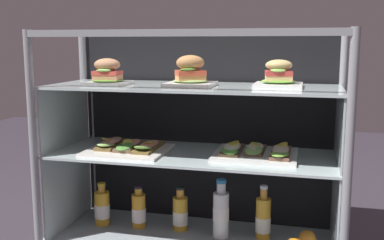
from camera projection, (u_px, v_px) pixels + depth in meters
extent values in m
cylinder|color=gray|center=(33.00, 146.00, 1.89)|extent=(0.03, 0.03, 0.95)
cylinder|color=gray|center=(348.00, 165.00, 1.59)|extent=(0.03, 0.03, 0.95)
cylinder|color=gray|center=(85.00, 127.00, 2.32)|extent=(0.03, 0.03, 0.95)
cylinder|color=gray|center=(340.00, 139.00, 2.02)|extent=(0.03, 0.03, 0.95)
cube|color=gray|center=(177.00, 33.00, 1.66)|extent=(1.23, 0.03, 0.03)
cube|color=black|center=(204.00, 128.00, 2.18)|extent=(1.20, 0.01, 0.90)
cube|color=silver|center=(68.00, 187.00, 2.14)|extent=(0.01, 0.42, 0.37)
cube|color=silver|center=(335.00, 209.00, 1.85)|extent=(0.01, 0.42, 0.37)
cube|color=silver|center=(192.00, 155.00, 1.96)|extent=(1.22, 0.44, 0.01)
cube|color=silver|center=(65.00, 116.00, 2.08)|extent=(0.01, 0.42, 0.28)
cube|color=silver|center=(339.00, 127.00, 1.80)|extent=(0.01, 0.42, 0.28)
cube|color=silver|center=(192.00, 87.00, 1.92)|extent=(1.22, 0.44, 0.01)
cube|color=white|center=(108.00, 83.00, 1.95)|extent=(0.17, 0.17, 0.01)
ellipsoid|color=#5E9431|center=(108.00, 80.00, 1.95)|extent=(0.14, 0.12, 0.01)
cube|color=tan|center=(108.00, 77.00, 1.95)|extent=(0.11, 0.09, 0.02)
cube|color=#CC4639|center=(107.00, 73.00, 1.94)|extent=(0.12, 0.09, 0.02)
ellipsoid|color=#8BC562|center=(104.00, 70.00, 1.91)|extent=(0.07, 0.03, 0.01)
ellipsoid|color=#AC7953|center=(107.00, 65.00, 1.94)|extent=(0.12, 0.09, 0.05)
cube|color=white|center=(190.00, 84.00, 1.89)|extent=(0.19, 0.19, 0.02)
ellipsoid|color=#8AAD5B|center=(190.00, 81.00, 1.89)|extent=(0.14, 0.12, 0.01)
cube|color=tan|center=(190.00, 78.00, 1.88)|extent=(0.14, 0.13, 0.02)
cube|color=#C14C32|center=(190.00, 73.00, 1.88)|extent=(0.14, 0.13, 0.02)
ellipsoid|color=#609737|center=(187.00, 70.00, 1.84)|extent=(0.07, 0.06, 0.02)
ellipsoid|color=#AE7946|center=(190.00, 63.00, 1.87)|extent=(0.14, 0.13, 0.06)
cube|color=white|center=(278.00, 85.00, 1.85)|extent=(0.19, 0.19, 0.02)
ellipsoid|color=#6AA739|center=(278.00, 81.00, 1.85)|extent=(0.14, 0.12, 0.02)
cube|color=#DEBF76|center=(278.00, 78.00, 1.84)|extent=(0.11, 0.10, 0.02)
cube|color=#BC3C36|center=(279.00, 73.00, 1.84)|extent=(0.12, 0.11, 0.02)
ellipsoid|color=#7AA54A|center=(278.00, 70.00, 1.80)|extent=(0.07, 0.04, 0.02)
ellipsoid|color=tan|center=(279.00, 65.00, 1.84)|extent=(0.12, 0.11, 0.04)
cube|color=white|center=(128.00, 150.00, 2.00)|extent=(0.34, 0.30, 0.01)
cube|color=brown|center=(112.00, 145.00, 2.04)|extent=(0.08, 0.21, 0.02)
ellipsoid|color=#A6D46D|center=(106.00, 145.00, 1.98)|extent=(0.07, 0.10, 0.03)
ellipsoid|color=#DF9986|center=(112.00, 141.00, 2.04)|extent=(0.07, 0.17, 0.02)
cylinder|color=yellow|center=(106.00, 139.00, 2.01)|extent=(0.06, 0.05, 0.02)
cube|color=brown|center=(131.00, 146.00, 2.01)|extent=(0.08, 0.21, 0.01)
ellipsoid|color=#54913B|center=(125.00, 146.00, 1.95)|extent=(0.07, 0.11, 0.03)
ellipsoid|color=#E79179|center=(130.00, 143.00, 2.01)|extent=(0.07, 0.17, 0.01)
cylinder|color=yellow|center=(128.00, 142.00, 1.99)|extent=(0.05, 0.05, 0.02)
cube|color=brown|center=(149.00, 147.00, 1.99)|extent=(0.08, 0.23, 0.01)
ellipsoid|color=#73A748|center=(143.00, 148.00, 1.93)|extent=(0.07, 0.12, 0.05)
ellipsoid|color=#F49D83|center=(149.00, 145.00, 1.99)|extent=(0.07, 0.19, 0.01)
cylinder|color=yellow|center=(149.00, 143.00, 1.99)|extent=(0.05, 0.05, 0.01)
cube|color=white|center=(256.00, 155.00, 1.91)|extent=(0.34, 0.30, 0.01)
cube|color=brown|center=(232.00, 150.00, 1.94)|extent=(0.08, 0.22, 0.01)
ellipsoid|color=#61AF42|center=(230.00, 151.00, 1.87)|extent=(0.10, 0.13, 0.02)
ellipsoid|color=#F3EDC4|center=(232.00, 147.00, 1.94)|extent=(0.07, 0.18, 0.02)
cylinder|color=yellow|center=(233.00, 143.00, 1.94)|extent=(0.06, 0.07, 0.02)
cube|color=brown|center=(255.00, 150.00, 1.94)|extent=(0.08, 0.19, 0.01)
ellipsoid|color=#91C467|center=(254.00, 151.00, 1.88)|extent=(0.08, 0.10, 0.03)
ellipsoid|color=#F3E2CB|center=(255.00, 147.00, 1.94)|extent=(0.07, 0.16, 0.02)
cylinder|color=#F0E04C|center=(255.00, 144.00, 1.94)|extent=(0.05, 0.05, 0.01)
cube|color=brown|center=(281.00, 153.00, 1.88)|extent=(0.08, 0.23, 0.01)
ellipsoid|color=#75A840|center=(280.00, 154.00, 1.81)|extent=(0.09, 0.13, 0.02)
ellipsoid|color=#F3E0C2|center=(281.00, 149.00, 1.88)|extent=(0.07, 0.19, 0.02)
cylinder|color=yellow|center=(282.00, 145.00, 1.90)|extent=(0.06, 0.06, 0.02)
cylinder|color=gold|center=(102.00, 208.00, 2.17)|extent=(0.07, 0.07, 0.16)
cylinder|color=white|center=(102.00, 211.00, 2.17)|extent=(0.07, 0.07, 0.06)
cylinder|color=gold|center=(102.00, 189.00, 2.15)|extent=(0.03, 0.03, 0.03)
cylinder|color=gold|center=(101.00, 184.00, 2.15)|extent=(0.04, 0.04, 0.01)
cylinder|color=gold|center=(139.00, 211.00, 2.13)|extent=(0.06, 0.06, 0.16)
cylinder|color=white|center=(139.00, 215.00, 2.14)|extent=(0.07, 0.07, 0.06)
cylinder|color=gold|center=(138.00, 191.00, 2.12)|extent=(0.04, 0.04, 0.03)
cylinder|color=black|center=(138.00, 187.00, 2.11)|extent=(0.04, 0.04, 0.01)
cylinder|color=gold|center=(180.00, 213.00, 2.10)|extent=(0.07, 0.07, 0.15)
cylinder|color=silver|center=(180.00, 217.00, 2.11)|extent=(0.07, 0.07, 0.06)
cylinder|color=gold|center=(180.00, 193.00, 2.09)|extent=(0.04, 0.04, 0.04)
cylinder|color=black|center=(180.00, 188.00, 2.08)|extent=(0.04, 0.04, 0.01)
cylinder|color=white|center=(221.00, 215.00, 2.02)|extent=(0.07, 0.07, 0.20)
cylinder|color=white|center=(221.00, 214.00, 2.02)|extent=(0.07, 0.07, 0.06)
cylinder|color=silver|center=(221.00, 188.00, 2.00)|extent=(0.04, 0.04, 0.05)
cylinder|color=teal|center=(221.00, 181.00, 2.00)|extent=(0.04, 0.04, 0.01)
cylinder|color=gold|center=(263.00, 218.00, 2.01)|extent=(0.07, 0.07, 0.18)
cylinder|color=silver|center=(263.00, 224.00, 2.01)|extent=(0.07, 0.07, 0.07)
cylinder|color=gold|center=(264.00, 194.00, 1.99)|extent=(0.03, 0.03, 0.05)
cylinder|color=white|center=(264.00, 187.00, 1.98)|extent=(0.03, 0.03, 0.01)
sphere|color=orange|center=(308.00, 239.00, 1.92)|extent=(0.07, 0.07, 0.07)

